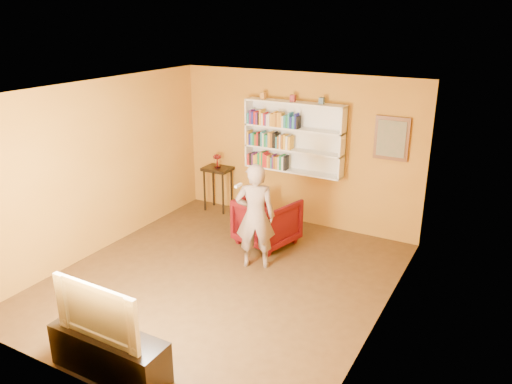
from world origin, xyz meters
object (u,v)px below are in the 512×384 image
bookshelf (295,137)px  tv_cabinet (110,353)px  console_table (218,175)px  person (255,216)px  ruby_lustre (217,158)px  armchair (267,221)px  television (104,308)px

bookshelf → tv_cabinet: (0.03, -4.66, -1.35)m
console_table → person: 2.40m
ruby_lustre → armchair: ruby_lustre is taller
ruby_lustre → person: person is taller
ruby_lustre → tv_cabinet: size_ratio=0.19×
person → tv_cabinet: bearing=62.4°
television → tv_cabinet: bearing=0.5°
ruby_lustre → person: (1.74, -1.65, -0.24)m
console_table → armchair: console_table is taller
tv_cabinet → ruby_lustre: bearing=109.1°
console_table → person: size_ratio=0.53×
console_table → person: bearing=-43.5°
person → ruby_lustre: bearing=-67.4°
console_table → armchair: (1.53, -0.87, -0.31)m
bookshelf → ruby_lustre: size_ratio=6.91×
ruby_lustre → armchair: size_ratio=0.30×
console_table → ruby_lustre: size_ratio=3.29×
armchair → tv_cabinet: size_ratio=0.64×
armchair → television: (0.03, -3.63, 0.40)m
person → tv_cabinet: person is taller
bookshelf → armchair: size_ratio=2.05×
console_table → television: (1.56, -4.50, 0.09)m
person → armchair: bearing=-98.9°
console_table → tv_cabinet: 4.79m
television → person: bearing=86.9°
bookshelf → ruby_lustre: 1.63m
television → bookshelf: bearing=90.9°
console_table → television: bearing=-70.9°
bookshelf → tv_cabinet: bookshelf is taller
person → tv_cabinet: 2.91m
ruby_lustre → person: bearing=-43.5°
armchair → television: 3.65m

